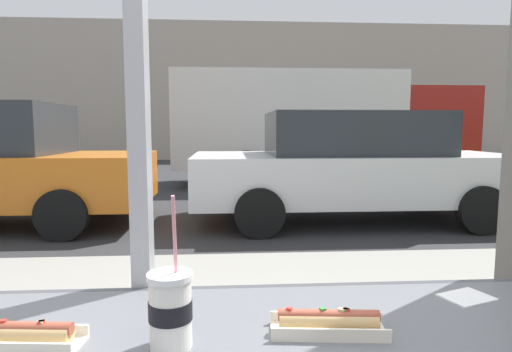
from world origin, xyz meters
The scene contains 9 objects.
ground_plane centered at (0.00, 8.00, 0.00)m, with size 60.00×60.00×0.00m, color #2D2D30.
sidewalk_strip centered at (0.00, 1.60, 0.08)m, with size 16.00×2.80×0.15m, color gray.
building_facade_far centered at (0.00, 18.69, 3.02)m, with size 28.00×1.20×6.04m, color #A89E8E.
soda_cup_left centered at (0.12, -0.29, 1.02)m, with size 0.09×0.09×0.31m.
hotdog_tray_near centered at (-0.18, -0.26, 0.97)m, with size 0.27×0.11×0.05m.
hotdog_tray_far centered at (0.45, -0.25, 0.97)m, with size 0.25×0.11×0.05m.
napkin_wrapper centered at (0.84, -0.09, 0.95)m, with size 0.12×0.09×0.00m, color white.
parked_car_white centered at (2.08, 5.13, 0.83)m, with size 4.68×2.06×1.61m.
box_truck centered at (2.44, 9.43, 1.51)m, with size 7.08×2.44×2.69m.
Camera 1 is at (0.24, -1.10, 1.37)m, focal length 30.09 mm.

